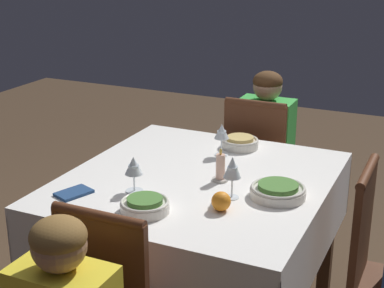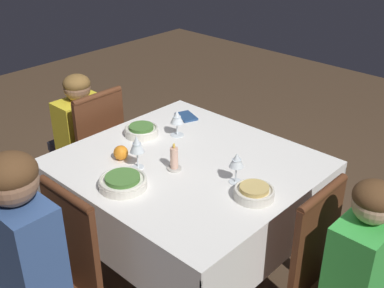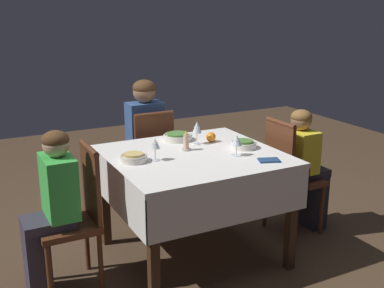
% 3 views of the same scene
% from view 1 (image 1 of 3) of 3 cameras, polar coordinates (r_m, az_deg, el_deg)
% --- Properties ---
extents(dining_table, '(1.15, 1.07, 0.78)m').
position_cam_1_polar(dining_table, '(2.52, 0.58, -5.45)').
color(dining_table, white).
rests_on(dining_table, ground_plane).
extents(chair_south, '(0.37, 0.37, 0.93)m').
position_cam_1_polar(chair_south, '(2.42, 18.14, -11.91)').
color(chair_south, '#562D19').
rests_on(chair_south, ground_plane).
extents(chair_east, '(0.37, 0.37, 0.93)m').
position_cam_1_polar(chair_east, '(3.30, 6.51, -2.51)').
color(chair_east, '#562D19').
rests_on(chair_east, ground_plane).
extents(person_child_green, '(0.33, 0.30, 1.05)m').
position_cam_1_polar(person_child_green, '(3.42, 7.39, -0.59)').
color(person_child_green, '#383342').
rests_on(person_child_green, ground_plane).
extents(bowl_south, '(0.22, 0.22, 0.06)m').
position_cam_1_polar(bowl_south, '(2.31, 8.33, -4.49)').
color(bowl_south, silver).
rests_on(bowl_south, dining_table).
extents(wine_glass_south, '(0.07, 0.07, 0.17)m').
position_cam_1_polar(wine_glass_south, '(2.25, 3.93, -2.39)').
color(wine_glass_south, white).
rests_on(wine_glass_south, dining_table).
extents(bowl_west, '(0.18, 0.18, 0.06)m').
position_cam_1_polar(bowl_west, '(2.17, -4.59, -5.92)').
color(bowl_west, silver).
rests_on(bowl_west, dining_table).
extents(wine_glass_west, '(0.07, 0.07, 0.15)m').
position_cam_1_polar(wine_glass_west, '(2.32, -5.67, -2.24)').
color(wine_glass_west, white).
rests_on(wine_glass_west, dining_table).
extents(bowl_east, '(0.18, 0.18, 0.06)m').
position_cam_1_polar(bowl_east, '(2.83, 4.69, 0.17)').
color(bowl_east, silver).
rests_on(bowl_east, dining_table).
extents(wine_glass_east, '(0.07, 0.07, 0.15)m').
position_cam_1_polar(wine_glass_east, '(2.70, 2.90, 1.11)').
color(wine_glass_east, white).
rests_on(wine_glass_east, dining_table).
extents(candle_centerpiece, '(0.07, 0.07, 0.14)m').
position_cam_1_polar(candle_centerpiece, '(2.43, 2.78, -2.46)').
color(candle_centerpiece, beige).
rests_on(candle_centerpiece, dining_table).
extents(orange_fruit, '(0.07, 0.07, 0.07)m').
position_cam_1_polar(orange_fruit, '(2.18, 2.84, -5.57)').
color(orange_fruit, orange).
rests_on(orange_fruit, dining_table).
extents(napkin_red_folded, '(0.16, 0.13, 0.01)m').
position_cam_1_polar(napkin_red_folded, '(2.37, -11.39, -4.67)').
color(napkin_red_folded, navy).
rests_on(napkin_red_folded, dining_table).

